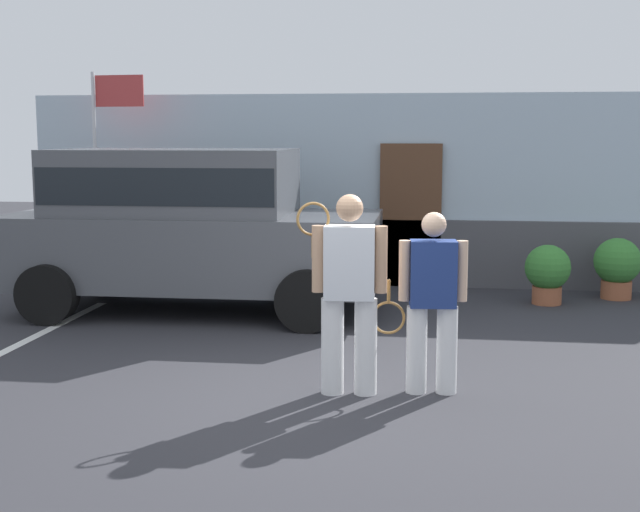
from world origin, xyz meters
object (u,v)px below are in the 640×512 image
object	(u,v)px
parked_suv	(187,222)
potted_plant_by_porch	(548,271)
potted_plant_secondary	(617,265)
flag_pole	(107,139)
tennis_player_man	(349,291)
tennis_player_woman	(432,301)

from	to	relation	value
parked_suv	potted_plant_by_porch	xyz separation A→B (m)	(4.57, 1.11, -0.71)
potted_plant_secondary	flag_pole	distance (m)	7.45
parked_suv	tennis_player_man	distance (m)	4.02
parked_suv	flag_pole	bearing A→B (deg)	134.13
potted_plant_secondary	tennis_player_woman	bearing A→B (deg)	-117.57
flag_pole	tennis_player_man	bearing A→B (deg)	-50.32
parked_suv	tennis_player_woman	world-z (taller)	parked_suv
tennis_player_man	potted_plant_by_porch	xyz separation A→B (m)	(2.18, 4.33, -0.47)
tennis_player_man	potted_plant_by_porch	world-z (taller)	tennis_player_man
tennis_player_man	flag_pole	bearing A→B (deg)	-53.85
potted_plant_secondary	parked_suv	bearing A→B (deg)	-163.71
potted_plant_by_porch	flag_pole	distance (m)	6.53
potted_plant_by_porch	parked_suv	bearing A→B (deg)	-166.33
tennis_player_man	tennis_player_woman	size ratio (longest dim) A/B	1.10
tennis_player_woman	potted_plant_secondary	world-z (taller)	tennis_player_woman
parked_suv	potted_plant_by_porch	size ratio (longest dim) A/B	5.85
potted_plant_secondary	flag_pole	size ratio (longest dim) A/B	0.27
tennis_player_man	flag_pole	size ratio (longest dim) A/B	0.55
tennis_player_woman	potted_plant_by_porch	xyz separation A→B (m)	(1.48, 4.21, -0.38)
potted_plant_by_porch	flag_pole	bearing A→B (deg)	174.64
potted_plant_by_porch	potted_plant_secondary	world-z (taller)	potted_plant_secondary
tennis_player_woman	flag_pole	distance (m)	6.91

